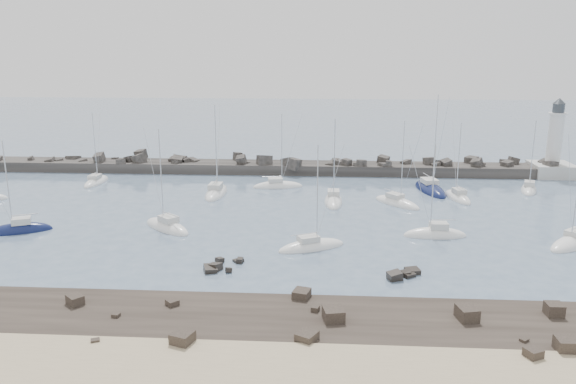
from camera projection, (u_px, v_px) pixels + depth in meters
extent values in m
plane|color=slate|center=(271.00, 240.00, 67.01)|extent=(400.00, 400.00, 0.00)
cube|color=black|center=(246.00, 328.00, 45.73)|extent=(140.00, 12.00, 0.70)
cube|color=black|center=(554.00, 309.00, 47.01)|extent=(1.39, 1.40, 1.06)
cube|color=black|center=(467.00, 313.00, 46.32)|extent=(1.86, 2.07, 1.09)
cube|color=black|center=(333.00, 314.00, 46.23)|extent=(1.96, 2.02, 1.00)
cube|color=black|center=(315.00, 309.00, 47.89)|extent=(0.78, 0.85, 0.41)
cube|color=black|center=(182.00, 338.00, 42.38)|extent=(1.92, 1.92, 0.97)
cube|color=black|center=(116.00, 315.00, 46.86)|extent=(0.70, 0.66, 0.28)
cube|color=black|center=(75.00, 300.00, 49.10)|extent=(1.85, 1.82, 0.82)
cube|color=black|center=(533.00, 354.00, 40.42)|extent=(1.45, 1.44, 0.78)
cube|color=black|center=(307.00, 336.00, 42.97)|extent=(1.95, 2.02, 0.67)
cube|color=black|center=(524.00, 340.00, 42.93)|extent=(0.79, 0.78, 0.21)
cube|color=black|center=(302.00, 294.00, 50.45)|extent=(1.77, 1.89, 0.72)
cube|color=black|center=(569.00, 345.00, 41.36)|extent=(1.85, 1.48, 1.03)
cube|color=black|center=(172.00, 302.00, 49.00)|extent=(1.35, 1.35, 0.48)
cube|color=black|center=(95.00, 341.00, 42.66)|extent=(0.80, 0.74, 0.31)
cube|color=black|center=(215.00, 269.00, 57.80)|extent=(1.86, 1.89, 1.47)
cube|color=black|center=(239.00, 262.00, 60.06)|extent=(1.37, 1.30, 0.88)
cube|color=black|center=(210.00, 272.00, 57.37)|extent=(1.80, 1.92, 1.53)
cube|color=black|center=(220.00, 260.00, 59.75)|extent=(1.08, 1.10, 0.58)
cube|color=black|center=(240.00, 260.00, 59.65)|extent=(0.68, 0.82, 0.58)
cube|color=black|center=(229.00, 270.00, 57.09)|extent=(0.82, 0.84, 0.65)
cube|color=black|center=(412.00, 273.00, 56.85)|extent=(1.70, 1.60, 1.16)
cube|color=black|center=(395.00, 277.00, 55.24)|extent=(1.74, 1.66, 1.35)
cube|color=black|center=(407.00, 274.00, 56.01)|extent=(0.77, 0.84, 0.64)
cube|color=black|center=(397.00, 278.00, 55.74)|extent=(0.71, 0.80, 0.53)
cube|color=black|center=(407.00, 277.00, 56.22)|extent=(1.75, 1.78, 1.33)
cube|color=#2D2A28|center=(250.00, 171.00, 104.19)|extent=(115.00, 6.00, 3.20)
cube|color=#2D2A28|center=(121.00, 162.00, 103.28)|extent=(2.01, 2.20, 1.57)
cube|color=#2D2A28|center=(384.00, 167.00, 100.63)|extent=(2.24, 2.38, 1.44)
cube|color=#2D2A28|center=(513.00, 161.00, 102.44)|extent=(2.05, 1.64, 1.81)
cube|color=#2D2A28|center=(263.00, 162.00, 103.08)|extent=(2.05, 2.10, 1.30)
cube|color=#2D2A28|center=(471.00, 162.00, 103.45)|extent=(2.86, 2.96, 1.94)
cube|color=#2D2A28|center=(74.00, 159.00, 107.63)|extent=(2.10, 2.61, 1.75)
cube|color=#2D2A28|center=(508.00, 163.00, 102.65)|extent=(2.59, 2.10, 1.57)
cube|color=#2D2A28|center=(361.00, 165.00, 100.93)|extent=(1.87, 1.80, 1.93)
cube|color=#2D2A28|center=(99.00, 158.00, 104.15)|extent=(2.04, 2.51, 2.30)
cube|color=#2D2A28|center=(183.00, 160.00, 105.74)|extent=(1.88, 1.92, 1.57)
cube|color=#2D2A28|center=(550.00, 167.00, 98.54)|extent=(2.35, 2.88, 2.45)
cube|color=#2D2A28|center=(428.00, 162.00, 102.04)|extent=(1.97, 2.05, 1.84)
cube|color=#2D2A28|center=(51.00, 161.00, 105.06)|extent=(1.86, 1.88, 1.77)
cube|color=#2D2A28|center=(482.00, 165.00, 100.27)|extent=(1.38, 1.32, 1.09)
cube|color=#2D2A28|center=(0.00, 161.00, 106.06)|extent=(1.40, 1.31, 1.26)
cube|color=#2D2A28|center=(141.00, 155.00, 107.44)|extent=(2.42, 2.36, 2.23)
cube|color=#2D2A28|center=(59.00, 161.00, 105.88)|extent=(1.86, 2.01, 1.39)
cube|color=#2D2A28|center=(288.00, 162.00, 101.90)|extent=(2.91, 3.12, 2.35)
cube|color=#2D2A28|center=(439.00, 164.00, 101.91)|extent=(1.86, 1.98, 1.53)
cube|color=#2D2A28|center=(260.00, 165.00, 102.86)|extent=(1.60, 1.58, 1.18)
cube|color=#2D2A28|center=(83.00, 163.00, 105.36)|extent=(2.35, 2.27, 1.47)
cube|color=#2D2A28|center=(241.00, 161.00, 102.42)|extent=(1.94, 2.11, 2.33)
cube|color=#2D2A28|center=(127.00, 161.00, 105.39)|extent=(1.97, 1.82, 1.39)
cube|color=#2D2A28|center=(477.00, 163.00, 100.13)|extent=(2.72, 2.52, 2.20)
cube|color=#2D2A28|center=(345.00, 162.00, 103.85)|extent=(2.01, 1.95, 1.10)
cube|color=#2D2A28|center=(176.00, 164.00, 102.76)|extent=(1.50, 1.66, 1.44)
cube|color=#2D2A28|center=(246.00, 163.00, 103.46)|extent=(1.71, 1.67, 1.18)
cube|color=#2D2A28|center=(173.00, 160.00, 105.08)|extent=(1.79, 2.00, 1.55)
cube|color=#2D2A28|center=(130.00, 160.00, 104.77)|extent=(2.59, 2.58, 1.72)
cube|color=#2D2A28|center=(193.00, 161.00, 105.04)|extent=(2.54, 2.50, 1.73)
cube|color=#2D2A28|center=(406.00, 163.00, 102.64)|extent=(2.33, 2.20, 1.57)
cube|color=#2D2A28|center=(446.00, 164.00, 100.78)|extent=(2.37, 2.40, 2.28)
cube|color=#2D2A28|center=(332.00, 164.00, 102.12)|extent=(2.74, 2.74, 1.86)
cube|color=#2D2A28|center=(336.00, 163.00, 102.33)|extent=(1.92, 2.01, 1.72)
cube|color=#2D2A28|center=(294.00, 164.00, 100.72)|extent=(3.06, 2.73, 2.47)
cube|color=#2D2A28|center=(358.00, 167.00, 100.78)|extent=(2.08, 2.02, 1.47)
cube|color=#2D2A28|center=(31.00, 159.00, 105.87)|extent=(1.22, 1.15, 1.23)
cube|color=#2D2A28|center=(347.00, 163.00, 101.15)|extent=(2.02, 2.05, 1.53)
cube|color=#2D2A28|center=(139.00, 160.00, 103.48)|extent=(2.93, 2.43, 2.63)
cube|color=#2D2A28|center=(435.00, 166.00, 101.18)|extent=(1.97, 1.91, 1.36)
cube|color=#2D2A28|center=(478.00, 162.00, 102.36)|extent=(1.31, 1.16, 1.48)
cube|color=#2D2A28|center=(69.00, 159.00, 107.95)|extent=(1.85, 1.74, 1.16)
cube|color=#2D2A28|center=(338.00, 162.00, 103.74)|extent=(2.57, 2.46, 1.64)
cube|color=#2D2A28|center=(389.00, 164.00, 100.15)|extent=(1.37, 1.38, 1.34)
cube|color=#2D2A28|center=(264.00, 161.00, 102.05)|extent=(3.15, 3.15, 2.53)
cube|color=#2D2A28|center=(177.00, 161.00, 104.06)|extent=(2.30, 2.74, 2.26)
cube|color=#2D2A28|center=(383.00, 160.00, 103.54)|extent=(2.55, 2.50, 1.74)
cube|color=#2D2A28|center=(186.00, 161.00, 104.31)|extent=(1.63, 1.53, 1.23)
cube|color=#2D2A28|center=(507.00, 165.00, 100.47)|extent=(2.45, 2.42, 1.49)
cube|color=#2D2A28|center=(552.00, 161.00, 102.43)|extent=(2.03, 2.08, 1.83)
cube|color=#2D2A28|center=(545.00, 165.00, 101.16)|extent=(2.53, 2.85, 2.37)
cube|color=#2D2A28|center=(238.00, 156.00, 106.10)|extent=(2.09, 2.12, 1.78)
cube|color=#2D2A28|center=(115.00, 159.00, 107.51)|extent=(1.13, 1.48, 0.97)
cube|color=#ADAEA8|center=(551.00, 172.00, 100.67)|extent=(7.00, 7.00, 3.00)
cylinder|color=silver|center=(555.00, 138.00, 99.20)|extent=(2.50, 2.50, 9.00)
cylinder|color=silver|center=(558.00, 113.00, 98.11)|extent=(3.20, 3.20, 0.25)
cylinder|color=#373C42|center=(559.00, 108.00, 97.89)|extent=(2.00, 2.00, 1.60)
cone|color=#373C42|center=(559.00, 101.00, 97.57)|extent=(2.20, 2.20, 1.00)
ellipsoid|color=white|center=(96.00, 183.00, 95.53)|extent=(2.72, 8.20, 1.99)
cube|color=silver|center=(95.00, 177.00, 94.86)|extent=(1.69, 2.32, 0.61)
cylinder|color=silver|center=(95.00, 145.00, 94.60)|extent=(0.11, 0.11, 10.99)
cylinder|color=silver|center=(93.00, 174.00, 94.17)|extent=(0.17, 3.26, 0.09)
ellipsoid|color=#101843|center=(19.00, 232.00, 69.82)|extent=(8.10, 5.35, 2.26)
cube|color=silver|center=(21.00, 221.00, 69.62)|extent=(2.63, 2.32, 0.80)
cylinder|color=silver|center=(7.00, 183.00, 68.09)|extent=(0.14, 0.14, 10.52)
cylinder|color=silver|center=(25.00, 215.00, 69.62)|extent=(2.90, 1.36, 0.11)
ellipsoid|color=white|center=(216.00, 194.00, 88.02)|extent=(3.20, 9.55, 2.43)
cube|color=silver|center=(215.00, 186.00, 87.21)|extent=(1.98, 2.70, 0.78)
cylinder|color=silver|center=(216.00, 146.00, 86.93)|extent=(0.13, 0.13, 12.78)
cylinder|color=silver|center=(214.00, 182.00, 86.39)|extent=(0.22, 3.79, 0.11)
ellipsoid|color=white|center=(278.00, 187.00, 92.55)|extent=(8.60, 4.03, 2.06)
cube|color=silver|center=(275.00, 180.00, 92.20)|extent=(2.58, 2.06, 0.65)
cylinder|color=silver|center=(282.00, 148.00, 91.04)|extent=(0.11, 0.11, 11.16)
cylinder|color=silver|center=(272.00, 176.00, 91.99)|extent=(3.27, 0.70, 0.09)
ellipsoid|color=white|center=(167.00, 228.00, 71.10)|extent=(8.21, 7.65, 2.28)
cube|color=silver|center=(168.00, 219.00, 70.47)|extent=(2.95, 2.88, 0.76)
cylinder|color=silver|center=(161.00, 175.00, 69.91)|extent=(0.13, 0.13, 11.59)
cylinder|color=silver|center=(171.00, 214.00, 69.89)|extent=(2.66, 2.34, 0.11)
ellipsoid|color=white|center=(333.00, 202.00, 83.31)|extent=(2.66, 8.54, 2.29)
cube|color=silver|center=(333.00, 193.00, 83.39)|extent=(1.72, 2.39, 0.76)
cylinder|color=silver|center=(334.00, 158.00, 80.99)|extent=(0.13, 0.13, 11.53)
cylinder|color=silver|center=(334.00, 187.00, 83.79)|extent=(0.11, 3.42, 0.11)
ellipsoid|color=white|center=(312.00, 248.00, 64.07)|extent=(8.43, 5.86, 2.03)
cube|color=silver|center=(308.00, 238.00, 63.63)|extent=(2.77, 2.48, 0.64)
cylinder|color=silver|center=(317.00, 193.00, 62.75)|extent=(0.11, 0.11, 11.01)
cylinder|color=silver|center=(304.00, 234.00, 63.27)|extent=(2.97, 1.52, 0.09)
ellipsoid|color=#101843|center=(430.00, 191.00, 90.20)|extent=(5.19, 11.02, 2.53)
cube|color=silver|center=(429.00, 181.00, 90.35)|extent=(2.65, 3.31, 0.76)
cylinder|color=silver|center=(435.00, 141.00, 87.36)|extent=(0.13, 0.13, 14.30)
cylinder|color=silver|center=(428.00, 176.00, 90.89)|extent=(0.89, 4.18, 0.11)
ellipsoid|color=white|center=(435.00, 236.00, 68.15)|extent=(7.72, 2.65, 2.21)
cube|color=silver|center=(439.00, 226.00, 67.81)|extent=(2.20, 1.62, 0.78)
cylinder|color=silver|center=(433.00, 187.00, 66.67)|extent=(0.13, 0.13, 10.31)
cylinder|color=silver|center=(444.00, 220.00, 67.62)|extent=(3.06, 0.23, 0.11)
ellipsoid|color=white|center=(457.00, 198.00, 85.41)|extent=(3.88, 8.11, 2.12)
cube|color=silver|center=(459.00, 191.00, 84.72)|extent=(1.96, 2.44, 0.72)
cylinder|color=silver|center=(459.00, 158.00, 84.49)|extent=(0.12, 0.12, 10.52)
cylinder|color=silver|center=(461.00, 188.00, 84.04)|extent=(0.70, 3.08, 0.10)
ellipsoid|color=white|center=(573.00, 244.00, 65.29)|extent=(8.83, 8.26, 2.24)
ellipsoid|color=white|center=(529.00, 191.00, 90.11)|extent=(4.73, 7.95, 2.13)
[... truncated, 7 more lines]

